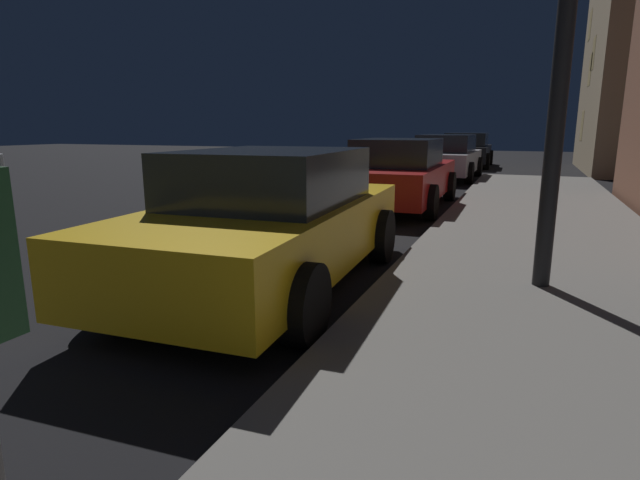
% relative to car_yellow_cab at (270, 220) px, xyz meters
% --- Properties ---
extents(car_yellow_cab, '(2.18, 4.38, 1.43)m').
position_rel_car_yellow_cab_xyz_m(car_yellow_cab, '(0.00, 0.00, 0.00)').
color(car_yellow_cab, gold).
rests_on(car_yellow_cab, ground).
extents(car_red, '(2.02, 4.50, 1.43)m').
position_rel_car_yellow_cab_xyz_m(car_red, '(0.00, 5.85, -0.01)').
color(car_red, maroon).
rests_on(car_red, ground).
extents(car_silver, '(2.07, 4.42, 1.43)m').
position_rel_car_yellow_cab_xyz_m(car_silver, '(0.00, 12.46, 0.02)').
color(car_silver, '#B7B7BF').
rests_on(car_silver, ground).
extents(car_black, '(2.16, 4.54, 1.43)m').
position_rel_car_yellow_cab_xyz_m(car_black, '(0.00, 18.30, 0.00)').
color(car_black, black).
rests_on(car_black, ground).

